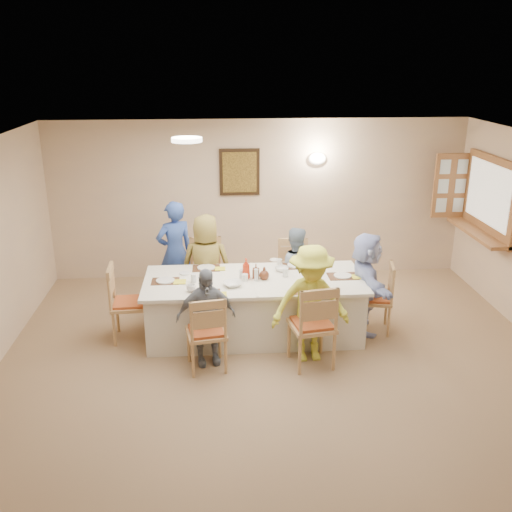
{
  "coord_description": "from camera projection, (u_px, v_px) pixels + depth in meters",
  "views": [
    {
      "loc": [
        -0.7,
        -5.23,
        3.39
      ],
      "look_at": [
        -0.2,
        1.4,
        1.05
      ],
      "focal_mm": 40.0,
      "sensor_mm": 36.0,
      "label": 1
    }
  ],
  "objects": [
    {
      "name": "ground",
      "position": [
        284.0,
        391.0,
        6.09
      ],
      "size": [
        7.0,
        7.0,
        0.0
      ],
      "primitive_type": "plane",
      "color": "#9A8362"
    },
    {
      "name": "room_walls",
      "position": [
        287.0,
        258.0,
        5.59
      ],
      "size": [
        7.0,
        7.0,
        7.0
      ],
      "color": "#C9AC97",
      "rests_on": "ground"
    },
    {
      "name": "wall_picture",
      "position": [
        240.0,
        172.0,
        8.77
      ],
      "size": [
        0.62,
        0.05,
        0.72
      ],
      "color": "black",
      "rests_on": "room_walls"
    },
    {
      "name": "wall_sconce",
      "position": [
        317.0,
        158.0,
        8.76
      ],
      "size": [
        0.26,
        0.09,
        0.18
      ],
      "primitive_type": "ellipsoid",
      "color": "white",
      "rests_on": "room_walls"
    },
    {
      "name": "ceiling_light",
      "position": [
        187.0,
        140.0,
        6.61
      ],
      "size": [
        0.36,
        0.36,
        0.05
      ],
      "primitive_type": "cylinder",
      "color": "white",
      "rests_on": "room_walls"
    },
    {
      "name": "serving_hatch",
      "position": [
        490.0,
        197.0,
        8.08
      ],
      "size": [
        0.06,
        1.5,
        1.15
      ],
      "primitive_type": "cube",
      "color": "#9C6538",
      "rests_on": "room_walls"
    },
    {
      "name": "hatch_sill",
      "position": [
        477.0,
        232.0,
        8.25
      ],
      "size": [
        0.3,
        1.5,
        0.05
      ],
      "primitive_type": "cube",
      "color": "#9C6538",
      "rests_on": "room_walls"
    },
    {
      "name": "shutter_door",
      "position": [
        451.0,
        186.0,
        8.78
      ],
      "size": [
        0.55,
        0.04,
        1.0
      ],
      "primitive_type": "cube",
      "color": "#9C6538",
      "rests_on": "room_walls"
    },
    {
      "name": "dining_table",
      "position": [
        254.0,
        307.0,
        7.23
      ],
      "size": [
        2.74,
        1.16,
        0.76
      ],
      "primitive_type": "cube",
      "color": "white",
      "rests_on": "ground"
    },
    {
      "name": "chair_back_left",
      "position": [
        207.0,
        276.0,
        7.9
      ],
      "size": [
        0.52,
        0.52,
        1.02
      ],
      "primitive_type": null,
      "rotation": [
        0.0,
        0.0,
        0.06
      ],
      "color": "tan",
      "rests_on": "ground"
    },
    {
      "name": "chair_back_right",
      "position": [
        293.0,
        275.0,
        7.99
      ],
      "size": [
        0.51,
        0.51,
        0.97
      ],
      "primitive_type": null,
      "rotation": [
        0.0,
        0.0,
        -0.11
      ],
      "color": "tan",
      "rests_on": "ground"
    },
    {
      "name": "chair_front_left",
      "position": [
        206.0,
        331.0,
        6.41
      ],
      "size": [
        0.51,
        0.51,
        0.93
      ],
      "primitive_type": null,
      "rotation": [
        0.0,
        0.0,
        3.31
      ],
      "color": "tan",
      "rests_on": "ground"
    },
    {
      "name": "chair_front_right",
      "position": [
        312.0,
        323.0,
        6.48
      ],
      "size": [
        0.57,
        0.57,
        1.03
      ],
      "primitive_type": null,
      "rotation": [
        0.0,
        0.0,
        3.31
      ],
      "color": "tan",
      "rests_on": "ground"
    },
    {
      "name": "chair_left_end",
      "position": [
        130.0,
        302.0,
        7.09
      ],
      "size": [
        0.49,
        0.49,
        0.98
      ],
      "primitive_type": null,
      "rotation": [
        0.0,
        0.0,
        1.62
      ],
      "color": "tan",
      "rests_on": "ground"
    },
    {
      "name": "chair_right_end",
      "position": [
        374.0,
        297.0,
        7.32
      ],
      "size": [
        0.52,
        0.52,
        0.92
      ],
      "primitive_type": null,
      "rotation": [
        0.0,
        0.0,
        -1.77
      ],
      "color": "tan",
      "rests_on": "ground"
    },
    {
      "name": "diner_back_left",
      "position": [
        206.0,
        265.0,
        7.72
      ],
      "size": [
        0.77,
        0.57,
        1.41
      ],
      "primitive_type": "imported",
      "rotation": [
        0.0,
        0.0,
        3.05
      ],
      "color": "olive",
      "rests_on": "ground"
    },
    {
      "name": "diner_back_right",
      "position": [
        294.0,
        270.0,
        7.84
      ],
      "size": [
        0.69,
        0.58,
        1.21
      ],
      "primitive_type": "imported",
      "rotation": [
        0.0,
        0.0,
        3.03
      ],
      "color": "#778BA3",
      "rests_on": "ground"
    },
    {
      "name": "diner_front_left",
      "position": [
        206.0,
        317.0,
        6.48
      ],
      "size": [
        0.78,
        0.52,
        1.17
      ],
      "primitive_type": "imported",
      "rotation": [
        0.0,
        0.0,
        0.17
      ],
      "color": "gray",
      "rests_on": "ground"
    },
    {
      "name": "diner_front_right",
      "position": [
        311.0,
        304.0,
        6.53
      ],
      "size": [
        0.98,
        0.64,
        1.41
      ],
      "primitive_type": "imported",
      "rotation": [
        0.0,
        0.0,
        0.07
      ],
      "color": "#DDE243",
      "rests_on": "ground"
    },
    {
      "name": "diner_right_end",
      "position": [
        365.0,
        283.0,
        7.24
      ],
      "size": [
        1.24,
        0.43,
        1.33
      ],
      "primitive_type": "imported",
      "rotation": [
        0.0,
        0.0,
        1.55
      ],
      "color": "#B8C6FF",
      "rests_on": "ground"
    },
    {
      "name": "caregiver",
      "position": [
        175.0,
        252.0,
        8.12
      ],
      "size": [
        0.82,
        0.77,
        1.49
      ],
      "primitive_type": "imported",
      "rotation": [
        0.0,
        0.0,
        3.58
      ],
      "color": "#3252AD",
      "rests_on": "ground"
    },
    {
      "name": "placemat_fl",
      "position": [
        206.0,
        293.0,
        6.67
      ],
      "size": [
        0.34,
        0.25,
        0.01
      ],
      "primitive_type": "cube",
      "color": "#472B19",
      "rests_on": "dining_table"
    },
    {
      "name": "plate_fl",
      "position": [
        206.0,
        292.0,
        6.67
      ],
      "size": [
        0.23,
        0.23,
        0.01
      ],
      "primitive_type": "cylinder",
      "color": "white",
      "rests_on": "dining_table"
    },
    {
      "name": "napkin_fl",
      "position": [
        221.0,
        294.0,
        6.63
      ],
      "size": [
        0.13,
        0.13,
        0.01
      ],
      "primitive_type": "cube",
      "color": "yellow",
      "rests_on": "dining_table"
    },
    {
      "name": "placemat_fr",
      "position": [
        307.0,
        290.0,
        6.75
      ],
      "size": [
        0.35,
        0.26,
        0.01
      ],
      "primitive_type": "cube",
      "color": "#472B19",
      "rests_on": "dining_table"
    },
    {
      "name": "plate_fr",
      "position": [
        307.0,
        290.0,
        6.75
      ],
      "size": [
        0.22,
        0.22,
        0.01
      ],
      "primitive_type": "cylinder",
      "color": "white",
      "rests_on": "dining_table"
    },
    {
      "name": "napkin_fr",
      "position": [
        323.0,
        291.0,
        6.72
      ],
      "size": [
        0.13,
        0.13,
        0.01
      ],
      "primitive_type": "cube",
      "color": "yellow",
      "rests_on": "dining_table"
    },
    {
      "name": "placemat_bl",
      "position": [
        206.0,
        268.0,
        7.46
      ],
      "size": [
        0.36,
        0.27,
        0.01
      ],
      "primitive_type": "cube",
      "color": "#472B19",
      "rests_on": "dining_table"
    },
    {
      "name": "plate_bl",
      "position": [
        206.0,
        267.0,
        7.46
      ],
      "size": [
        0.23,
        0.23,
        0.01
      ],
      "primitive_type": "cylinder",
      "color": "white",
      "rests_on": "dining_table"
    },
    {
      "name": "napkin_bl",
      "position": [
        220.0,
        269.0,
        7.42
      ],
      "size": [
        0.14,
        0.14,
        0.01
      ],
      "primitive_type": "cube",
      "color": "yellow",
      "rests_on": "dining_table"
    },
    {
      "name": "placemat_br",
      "position": [
        297.0,
        266.0,
        7.54
      ],
      "size": [
        0.37,
        0.27,
        0.01
      ],
      "primitive_type": "cube",
      "color": "#472B19",
      "rests_on": "dining_table"
    },
    {
      "name": "plate_br",
      "position": [
        297.0,
        265.0,
        7.54
      ],
      "size": [
        0.26,
        0.26,
        0.02
      ],
      "primitive_type": "cylinder",
      "color": "white",
      "rests_on": "dining_table"
    },
    {
      "name": "napkin_br",
      "position": [
        311.0,
        266.0,
        7.51
      ],
      "size": [
        0.13,
        0.13,
        0.01
      ],
      "primitive_type": "cube",
      "color": "yellow",
      "rests_on": "dining_table"
    },
    {
      "name": "placemat_le",
      "position": [
        165.0,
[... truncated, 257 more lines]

